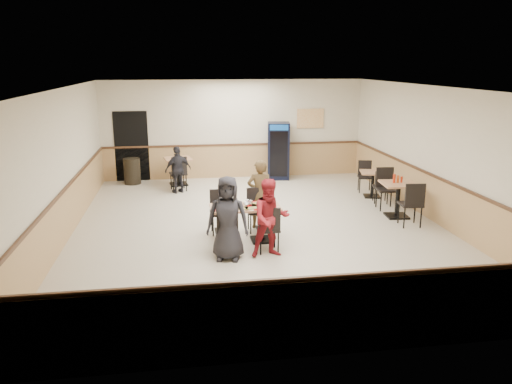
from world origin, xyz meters
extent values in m
plane|color=beige|center=(0.00, 0.00, 0.00)|extent=(10.00, 10.00, 0.00)
plane|color=silver|center=(0.00, 0.00, 3.00)|extent=(10.00, 10.00, 0.00)
plane|color=beige|center=(0.00, 5.00, 1.50)|extent=(8.00, 0.00, 8.00)
plane|color=beige|center=(0.00, -5.00, 1.50)|extent=(8.00, 0.00, 8.00)
plane|color=beige|center=(-4.00, 0.00, 1.50)|extent=(0.00, 10.00, 10.00)
plane|color=beige|center=(4.00, 0.00, 1.50)|extent=(0.00, 10.00, 10.00)
cube|color=tan|center=(0.00, 4.99, 0.50)|extent=(7.98, 0.03, 1.00)
cube|color=tan|center=(3.98, 0.00, 0.50)|extent=(0.03, 9.98, 1.00)
cube|color=#472B19|center=(0.00, 4.97, 1.03)|extent=(7.98, 0.04, 0.06)
cube|color=black|center=(-3.10, 4.98, 1.05)|extent=(1.00, 0.02, 2.10)
cube|color=orange|center=(2.40, 4.96, 1.80)|extent=(0.85, 0.02, 0.60)
cube|color=black|center=(-0.76, -0.85, 0.02)|extent=(0.45, 0.45, 0.04)
cylinder|color=black|center=(-0.76, -0.85, 0.37)|extent=(0.09, 0.09, 0.67)
cube|color=tan|center=(-0.76, -0.85, 0.72)|extent=(0.70, 0.70, 0.04)
cube|color=black|center=(-0.07, -0.84, 0.02)|extent=(0.45, 0.45, 0.04)
cylinder|color=black|center=(-0.07, -0.84, 0.37)|extent=(0.09, 0.09, 0.67)
cube|color=tan|center=(-0.07, -0.84, 0.72)|extent=(0.70, 0.70, 0.04)
imported|color=black|center=(-0.85, -1.69, 0.78)|extent=(0.85, 0.64, 1.55)
imported|color=maroon|center=(-0.06, -1.68, 0.74)|extent=(0.77, 0.62, 1.47)
imported|color=#503D22|center=(0.01, 0.00, 0.75)|extent=(0.59, 0.43, 1.50)
imported|color=black|center=(-1.73, 3.29, 0.65)|extent=(0.82, 0.60, 1.29)
cube|color=red|center=(-0.12, -0.73, 0.75)|extent=(0.45, 0.33, 0.02)
cube|color=red|center=(-0.07, -0.99, 0.75)|extent=(0.45, 0.33, 0.02)
cube|color=red|center=(-0.81, -0.97, 0.75)|extent=(0.45, 0.33, 0.02)
cube|color=red|center=(-0.16, -0.81, 0.75)|extent=(0.45, 0.33, 0.02)
cylinder|color=white|center=(-0.31, -1.04, 0.74)|extent=(0.23, 0.23, 0.01)
cube|color=#B68D47|center=(-0.31, -1.04, 0.76)|extent=(0.27, 0.19, 0.02)
cylinder|color=white|center=(-0.51, -1.03, 0.74)|extent=(0.23, 0.23, 0.01)
cube|color=#B68D47|center=(-0.51, -1.03, 0.76)|extent=(0.29, 0.22, 0.02)
cylinder|color=white|center=(-0.12, -0.70, 0.74)|extent=(0.23, 0.23, 0.01)
cube|color=#B68D47|center=(-0.12, -0.70, 0.76)|extent=(0.31, 0.29, 0.02)
cylinder|color=white|center=(0.03, -0.94, 0.74)|extent=(0.23, 0.23, 0.01)
cube|color=#B68D47|center=(0.03, -0.94, 0.76)|extent=(0.30, 0.26, 0.02)
cylinder|color=silver|center=(-0.66, -0.80, 0.79)|extent=(0.08, 0.08, 0.10)
cylinder|color=silver|center=(-0.90, -1.10, 0.79)|extent=(0.08, 0.08, 0.10)
cylinder|color=silver|center=(-0.71, -1.13, 0.79)|extent=(0.08, 0.08, 0.10)
cylinder|color=silver|center=(-0.96, -0.76, 0.79)|extent=(0.08, 0.08, 0.10)
cylinder|color=silver|center=(-0.61, -1.08, 0.79)|extent=(0.08, 0.08, 0.10)
cylinder|color=silver|center=(-0.37, -0.80, 0.80)|extent=(0.07, 0.07, 0.12)
cylinder|color=silver|center=(-0.30, -0.85, 0.80)|extent=(0.07, 0.07, 0.12)
ellipsoid|color=silver|center=(-0.40, -0.87, 0.79)|extent=(0.15, 0.15, 0.10)
cube|color=black|center=(3.30, 0.27, 0.02)|extent=(0.53, 0.53, 0.04)
cylinder|color=black|center=(3.30, 0.27, 0.41)|extent=(0.10, 0.10, 0.74)
cube|color=tan|center=(3.30, 0.27, 0.79)|extent=(0.82, 0.82, 0.04)
cube|color=black|center=(3.39, 2.06, 0.02)|extent=(0.50, 0.50, 0.04)
cylinder|color=black|center=(3.39, 2.06, 0.35)|extent=(0.08, 0.08, 0.63)
cube|color=tan|center=(3.39, 2.06, 0.67)|extent=(0.78, 0.78, 0.04)
cylinder|color=red|center=(3.20, 0.32, 0.91)|extent=(0.06, 0.06, 0.20)
cylinder|color=#C8511A|center=(3.29, 0.32, 0.90)|extent=(0.06, 0.06, 0.17)
cylinder|color=red|center=(3.38, 0.32, 0.88)|extent=(0.05, 0.05, 0.14)
cube|color=black|center=(-1.73, 4.20, 0.02)|extent=(0.56, 0.56, 0.04)
cylinder|color=black|center=(-1.73, 4.20, 0.41)|extent=(0.10, 0.10, 0.73)
cube|color=tan|center=(-1.73, 4.20, 0.78)|extent=(0.87, 0.87, 0.04)
cube|color=black|center=(1.33, 4.60, 0.87)|extent=(0.75, 0.74, 1.73)
cube|color=black|center=(1.27, 4.28, 0.82)|extent=(0.52, 0.11, 1.37)
cube|color=navy|center=(1.27, 4.27, 1.62)|extent=(0.54, 0.11, 0.16)
cylinder|color=black|center=(-3.09, 4.55, 0.38)|extent=(0.48, 0.48, 0.76)
camera|label=1|loc=(-1.63, -10.25, 3.51)|focal=35.00mm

